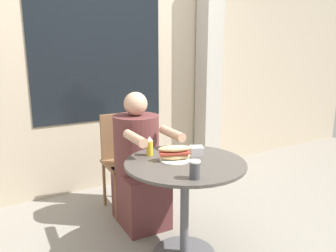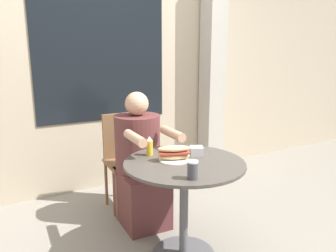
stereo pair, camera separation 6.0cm
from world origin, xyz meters
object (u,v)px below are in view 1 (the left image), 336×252
Objects in this scene: diner_chair at (123,152)px; drink_cup at (195,170)px; cafe_table at (185,187)px; sandwich_on_plate at (175,154)px; condiment_bottle at (150,146)px; seated_diner at (139,169)px.

drink_cup is at bearing 89.22° from diner_chair.
cafe_table is 0.96m from diner_chair.
diner_chair is 8.00× the size of drink_cup.
drink_cup is (-0.12, -0.28, 0.24)m from cafe_table.
diner_chair reaches higher than sandwich_on_plate.
cafe_table is at bearing -59.50° from condiment_bottle.
cafe_table is 0.37m from condiment_bottle.
sandwich_on_plate is (0.00, -0.90, 0.23)m from diner_chair.
sandwich_on_plate is 1.71× the size of condiment_bottle.
condiment_bottle is (-0.02, 0.52, 0.01)m from drink_cup.
cafe_table is 7.49× the size of drink_cup.
condiment_bottle reaches higher than drink_cup.
sandwich_on_plate is (-0.05, 0.06, 0.23)m from cafe_table.
seated_diner reaches higher than drink_cup.
condiment_bottle is (-0.09, 0.18, 0.02)m from sandwich_on_plate.
diner_chair reaches higher than condiment_bottle.
seated_diner reaches higher than sandwich_on_plate.
diner_chair is 0.78× the size of seated_diner.
drink_cup is at bearing -101.74° from sandwich_on_plate.
seated_diner is at bearing 86.06° from drink_cup.
cafe_table is 0.38m from drink_cup.
condiment_bottle reaches higher than cafe_table.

